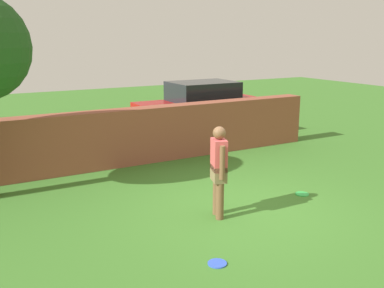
# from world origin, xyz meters

# --- Properties ---
(ground_plane) EXTENTS (40.00, 40.00, 0.00)m
(ground_plane) POSITION_xyz_m (0.00, 0.00, 0.00)
(ground_plane) COLOR #3D7528
(brick_wall) EXTENTS (12.43, 0.50, 1.38)m
(brick_wall) POSITION_xyz_m (-1.50, 3.88, 0.69)
(brick_wall) COLOR brown
(brick_wall) RESTS_ON ground
(person) EXTENTS (0.32, 0.52, 1.62)m
(person) POSITION_xyz_m (-0.46, 0.01, 0.90)
(person) COLOR brown
(person) RESTS_ON ground
(car) EXTENTS (4.20, 1.93, 1.72)m
(car) POSITION_xyz_m (2.62, 5.76, 0.86)
(car) COLOR #A51111
(car) RESTS_ON ground
(frisbee_blue) EXTENTS (0.27, 0.27, 0.02)m
(frisbee_blue) POSITION_xyz_m (-1.37, -1.40, 0.01)
(frisbee_blue) COLOR blue
(frisbee_blue) RESTS_ON ground
(frisbee_green) EXTENTS (0.27, 0.27, 0.02)m
(frisbee_green) POSITION_xyz_m (1.61, 0.11, 0.01)
(frisbee_green) COLOR green
(frisbee_green) RESTS_ON ground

